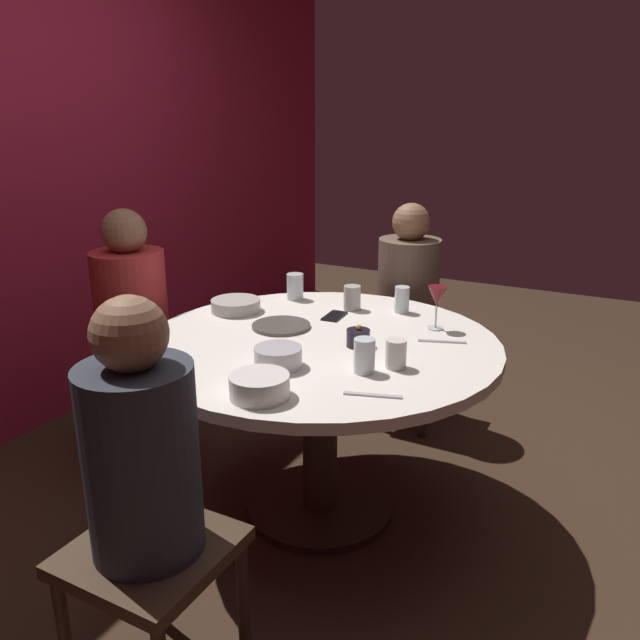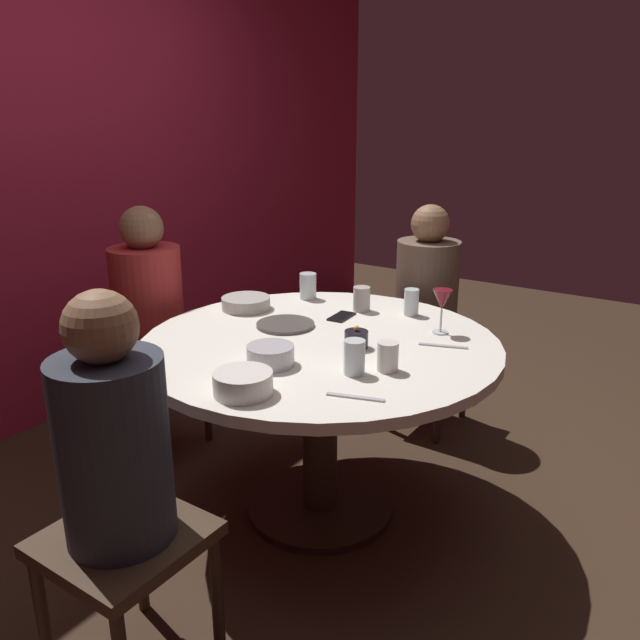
{
  "view_description": "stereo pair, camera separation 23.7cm",
  "coord_description": "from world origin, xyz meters",
  "px_view_note": "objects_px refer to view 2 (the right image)",
  "views": [
    {
      "loc": [
        -1.99,
        -1.06,
        1.56
      ],
      "look_at": [
        0.0,
        0.0,
        0.83
      ],
      "focal_mm": 35.35,
      "sensor_mm": 36.0,
      "label": 1
    },
    {
      "loc": [
        -1.87,
        -1.26,
        1.56
      ],
      "look_at": [
        0.0,
        0.0,
        0.83
      ],
      "focal_mm": 35.35,
      "sensor_mm": 36.0,
      "label": 2
    }
  ],
  "objects_px": {
    "dinner_plate": "(285,325)",
    "cup_near_candle": "(411,302)",
    "bowl_salad_center": "(243,383)",
    "cup_by_right_diner": "(362,299)",
    "cup_by_left_diner": "(388,356)",
    "seated_diner_back": "(148,304)",
    "candle_holder": "(356,339)",
    "bowl_serving_large": "(271,356)",
    "cup_far_edge": "(354,357)",
    "dining_table": "(320,376)",
    "wine_glass": "(442,302)",
    "seated_diner_left": "(115,454)",
    "seated_diner_right": "(427,293)",
    "cell_phone": "(342,317)",
    "cup_center_front": "(308,286)",
    "bowl_small_white": "(246,303)"
  },
  "relations": [
    {
      "from": "seated_diner_left",
      "to": "dinner_plate",
      "type": "bearing_deg",
      "value": 11.54
    },
    {
      "from": "bowl_serving_large",
      "to": "cup_far_edge",
      "type": "distance_m",
      "value": 0.29
    },
    {
      "from": "cell_phone",
      "to": "cup_far_edge",
      "type": "height_order",
      "value": "cup_far_edge"
    },
    {
      "from": "candle_holder",
      "to": "cup_by_right_diner",
      "type": "relative_size",
      "value": 0.82
    },
    {
      "from": "seated_diner_back",
      "to": "dinner_plate",
      "type": "bearing_deg",
      "value": 4.33
    },
    {
      "from": "wine_glass",
      "to": "dining_table",
      "type": "bearing_deg",
      "value": 133.89
    },
    {
      "from": "bowl_serving_large",
      "to": "cup_far_edge",
      "type": "bearing_deg",
      "value": -71.03
    },
    {
      "from": "wine_glass",
      "to": "cup_by_right_diner",
      "type": "bearing_deg",
      "value": 78.6
    },
    {
      "from": "cup_near_candle",
      "to": "cup_by_right_diner",
      "type": "relative_size",
      "value": 1.07
    },
    {
      "from": "bowl_salad_center",
      "to": "cup_by_right_diner",
      "type": "xyz_separation_m",
      "value": [
        0.95,
        0.14,
        0.02
      ]
    },
    {
      "from": "bowl_serving_large",
      "to": "bowl_small_white",
      "type": "distance_m",
      "value": 0.68
    },
    {
      "from": "seated_diner_right",
      "to": "cup_by_left_diner",
      "type": "height_order",
      "value": "seated_diner_right"
    },
    {
      "from": "cup_near_candle",
      "to": "cup_center_front",
      "type": "bearing_deg",
      "value": 94.31
    },
    {
      "from": "seated_diner_back",
      "to": "cup_by_left_diner",
      "type": "xyz_separation_m",
      "value": [
        -0.12,
        -1.32,
        0.07
      ]
    },
    {
      "from": "dining_table",
      "to": "cup_near_candle",
      "type": "bearing_deg",
      "value": -16.85
    },
    {
      "from": "wine_glass",
      "to": "cup_center_front",
      "type": "height_order",
      "value": "wine_glass"
    },
    {
      "from": "cup_by_right_diner",
      "to": "cup_by_left_diner",
      "type": "bearing_deg",
      "value": -142.2
    },
    {
      "from": "seated_diner_back",
      "to": "cup_by_left_diner",
      "type": "height_order",
      "value": "seated_diner_back"
    },
    {
      "from": "seated_diner_right",
      "to": "dinner_plate",
      "type": "distance_m",
      "value": 0.92
    },
    {
      "from": "cup_near_candle",
      "to": "cup_by_right_diner",
      "type": "xyz_separation_m",
      "value": [
        -0.06,
        0.21,
        -0.0
      ]
    },
    {
      "from": "candle_holder",
      "to": "cup_near_candle",
      "type": "bearing_deg",
      "value": 1.29
    },
    {
      "from": "dining_table",
      "to": "cup_center_front",
      "type": "height_order",
      "value": "cup_center_front"
    },
    {
      "from": "bowl_salad_center",
      "to": "cup_near_candle",
      "type": "relative_size",
      "value": 1.62
    },
    {
      "from": "dining_table",
      "to": "cup_far_edge",
      "type": "height_order",
      "value": "cup_far_edge"
    },
    {
      "from": "dining_table",
      "to": "cup_by_right_diner",
      "type": "xyz_separation_m",
      "value": [
        0.41,
        0.06,
        0.2
      ]
    },
    {
      "from": "seated_diner_right",
      "to": "cell_phone",
      "type": "xyz_separation_m",
      "value": [
        -0.67,
        0.08,
        0.04
      ]
    },
    {
      "from": "cup_far_edge",
      "to": "cup_near_candle",
      "type": "bearing_deg",
      "value": 10.84
    },
    {
      "from": "candle_holder",
      "to": "cup_by_right_diner",
      "type": "bearing_deg",
      "value": 28.05
    },
    {
      "from": "seated_diner_left",
      "to": "dinner_plate",
      "type": "relative_size",
      "value": 4.93
    },
    {
      "from": "seated_diner_right",
      "to": "wine_glass",
      "type": "relative_size",
      "value": 6.55
    },
    {
      "from": "cup_far_edge",
      "to": "candle_holder",
      "type": "bearing_deg",
      "value": 29.38
    },
    {
      "from": "cell_phone",
      "to": "bowl_small_white",
      "type": "xyz_separation_m",
      "value": [
        -0.13,
        0.42,
        0.02
      ]
    },
    {
      "from": "seated_diner_left",
      "to": "cup_by_left_diner",
      "type": "height_order",
      "value": "seated_diner_left"
    },
    {
      "from": "cup_center_front",
      "to": "cup_far_edge",
      "type": "relative_size",
      "value": 1.02
    },
    {
      "from": "candle_holder",
      "to": "cup_by_right_diner",
      "type": "height_order",
      "value": "cup_by_right_diner"
    },
    {
      "from": "cup_by_left_diner",
      "to": "cup_center_front",
      "type": "relative_size",
      "value": 0.83
    },
    {
      "from": "seated_diner_left",
      "to": "cup_by_right_diner",
      "type": "bearing_deg",
      "value": 2.55
    },
    {
      "from": "dinner_plate",
      "to": "cup_far_edge",
      "type": "height_order",
      "value": "cup_far_edge"
    },
    {
      "from": "dinner_plate",
      "to": "cup_near_candle",
      "type": "height_order",
      "value": "cup_near_candle"
    },
    {
      "from": "candle_holder",
      "to": "cup_near_candle",
      "type": "relative_size",
      "value": 0.77
    },
    {
      "from": "cup_near_candle",
      "to": "seated_diner_left",
      "type": "bearing_deg",
      "value": 174.24
    },
    {
      "from": "cup_near_candle",
      "to": "cup_by_left_diner",
      "type": "height_order",
      "value": "cup_near_candle"
    },
    {
      "from": "dining_table",
      "to": "seated_diner_left",
      "type": "distance_m",
      "value": 0.97
    },
    {
      "from": "candle_holder",
      "to": "dinner_plate",
      "type": "xyz_separation_m",
      "value": [
        0.05,
        0.36,
        -0.03
      ]
    },
    {
      "from": "candle_holder",
      "to": "cell_phone",
      "type": "xyz_separation_m",
      "value": [
        0.28,
        0.24,
        -0.03
      ]
    },
    {
      "from": "bowl_small_white",
      "to": "cup_by_right_diner",
      "type": "bearing_deg",
      "value": -58.94
    },
    {
      "from": "cup_by_left_diner",
      "to": "seated_diner_right",
      "type": "bearing_deg",
      "value": 18.24
    },
    {
      "from": "dinner_plate",
      "to": "bowl_salad_center",
      "type": "bearing_deg",
      "value": -154.28
    },
    {
      "from": "seated_diner_back",
      "to": "bowl_serving_large",
      "type": "height_order",
      "value": "seated_diner_back"
    },
    {
      "from": "bowl_serving_large",
      "to": "cup_by_right_diner",
      "type": "relative_size",
      "value": 1.53
    }
  ]
}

